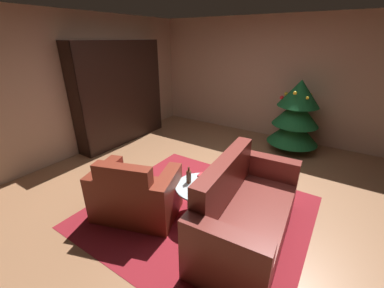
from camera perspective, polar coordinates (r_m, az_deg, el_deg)
name	(u,v)px	position (r m, az deg, el deg)	size (l,w,h in m)	color
ground_plane	(204,191)	(3.75, 2.74, -10.81)	(6.81, 6.81, 0.00)	#996846
wall_back	(271,79)	(5.82, 17.99, 14.25)	(5.59, 0.06, 2.57)	tan
wall_left	(78,86)	(5.15, -25.17, 12.09)	(0.06, 5.79, 2.57)	tan
area_rug	(199,211)	(3.36, 1.54, -15.46)	(2.67, 2.47, 0.01)	maroon
bookshelf_unit	(125,92)	(5.50, -15.46, 11.64)	(0.38, 2.10, 2.08)	black
armchair_red	(135,195)	(3.21, -13.09, -11.58)	(1.18, 0.96, 0.84)	maroon
couch_red	(245,213)	(2.90, 12.19, -15.42)	(0.91, 1.74, 0.94)	maroon
coffee_table	(201,189)	(3.08, 2.19, -10.49)	(0.64, 0.64, 0.44)	black
book_stack_on_table	(207,181)	(3.04, 3.59, -8.56)	(0.24, 0.19, 0.15)	#3A7C51
bottle_on_table	(189,176)	(3.07, -0.77, -7.58)	(0.06, 0.06, 0.22)	#582E1C
decorated_tree	(296,115)	(5.20, 23.15, 6.19)	(0.98, 0.98, 1.41)	brown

